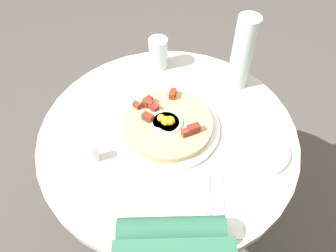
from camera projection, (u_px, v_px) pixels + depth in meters
The scene contains 11 objects.
ground_plane at pixel (168, 224), 1.58m from camera, with size 6.00×6.00×0.00m, color #4C4742.
dining_table at pixel (168, 161), 1.16m from camera, with size 0.80×0.80×0.71m.
pizza_plate at pixel (168, 127), 1.03m from camera, with size 0.32×0.32×0.01m, color white.
breakfast_pizza at pixel (168, 123), 1.02m from camera, with size 0.28×0.28×0.05m.
bread_plate at pixel (258, 149), 0.98m from camera, with size 0.18×0.18×0.01m, color white.
napkin at pixel (214, 206), 0.87m from camera, with size 0.17×0.14×0.00m, color white.
fork at pixel (208, 205), 0.87m from camera, with size 0.18×0.01×0.01m, color silver.
knife at pixel (222, 205), 0.87m from camera, with size 0.18×0.01×0.01m, color silver.
water_glass at pixel (158, 53), 1.19m from camera, with size 0.07×0.07×0.11m, color silver.
water_bottle at pixel (243, 53), 1.07m from camera, with size 0.07×0.07×0.26m, color silver.
salt_shaker at pixel (94, 153), 0.95m from camera, with size 0.03×0.03×0.06m, color white.
Camera 1 is at (-0.64, 0.02, 1.51)m, focal length 35.49 mm.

